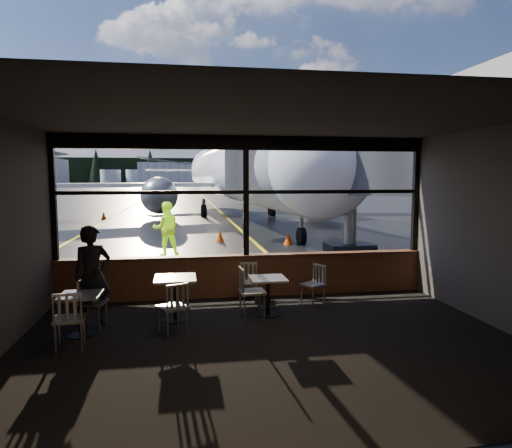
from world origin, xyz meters
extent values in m
plane|color=black|center=(0.00, 120.00, 0.00)|extent=(520.00, 520.00, 0.00)
cube|color=black|center=(0.00, -3.00, 0.01)|extent=(8.00, 6.00, 0.01)
cube|color=#38332D|center=(0.00, -3.00, 3.50)|extent=(8.00, 6.00, 0.04)
cube|color=#473E38|center=(4.00, -3.00, 1.75)|extent=(0.04, 6.00, 3.50)
cube|color=#473E38|center=(0.00, -6.00, 1.75)|extent=(8.00, 0.04, 3.50)
cube|color=brown|center=(0.00, 0.00, 0.45)|extent=(8.00, 0.28, 0.90)
cube|color=black|center=(0.00, 0.00, 3.35)|extent=(8.00, 0.18, 0.30)
cube|color=black|center=(-3.95, 0.00, 2.20)|extent=(0.12, 0.12, 2.60)
cube|color=black|center=(0.00, 0.00, 2.20)|extent=(0.12, 0.12, 2.60)
cube|color=black|center=(3.95, 0.00, 2.20)|extent=(0.12, 0.12, 2.60)
cube|color=black|center=(0.00, 0.00, 2.30)|extent=(8.00, 0.10, 0.08)
imported|color=black|center=(-2.94, -1.55, 0.89)|extent=(0.77, 0.68, 1.78)
imported|color=#BFF219|center=(-1.92, 5.73, 0.91)|extent=(0.97, 0.80, 1.81)
cone|color=#DC5A06|center=(0.13, 8.79, 0.24)|extent=(0.35, 0.35, 0.48)
cone|color=#FF5A08|center=(-6.36, 20.38, 0.23)|extent=(0.34, 0.34, 0.47)
cylinder|color=silver|center=(-30.00, 182.00, 3.00)|extent=(8.00, 8.00, 6.00)
cylinder|color=silver|center=(-20.00, 182.00, 3.00)|extent=(8.00, 8.00, 6.00)
cylinder|color=silver|center=(-10.00, 182.00, 3.00)|extent=(8.00, 8.00, 6.00)
cube|color=black|center=(0.00, 210.00, 6.00)|extent=(360.00, 3.00, 12.00)
cone|color=#E24C07|center=(2.72, 7.55, 0.25)|extent=(0.36, 0.36, 0.51)
camera|label=1|loc=(-1.35, -9.78, 2.60)|focal=32.00mm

